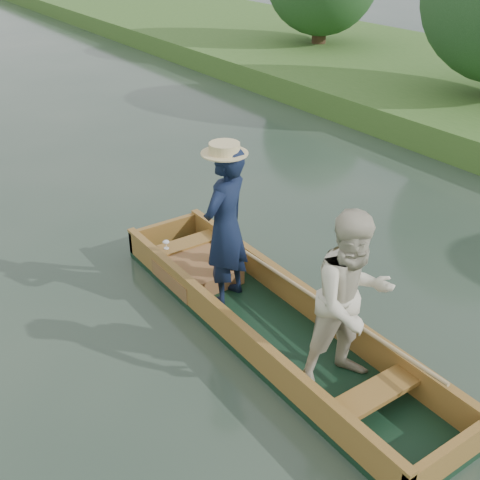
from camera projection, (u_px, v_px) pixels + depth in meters
ground at (270, 333)px, 6.92m from camera, size 120.00×120.00×0.00m
trees_far at (11, 10)px, 11.87m from camera, size 22.94×15.60×4.68m
punt at (283, 285)px, 6.44m from camera, size 1.18×5.00×2.06m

